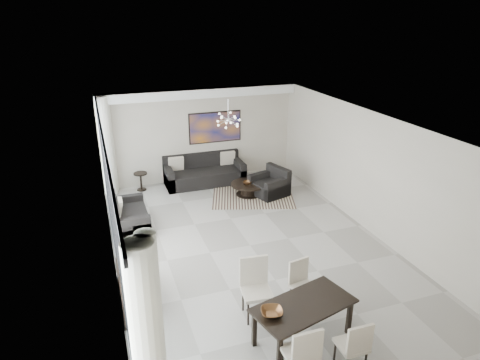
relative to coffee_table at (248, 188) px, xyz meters
name	(u,v)px	position (x,y,z in m)	size (l,w,h in m)	color
room_shell	(270,185)	(-0.51, -2.74, 1.25)	(6.00, 9.00, 2.90)	#A8A39B
window_wall	(115,205)	(-3.83, -2.74, 1.27)	(0.37, 8.95, 2.90)	silver
soffit	(200,93)	(-0.97, 1.56, 2.57)	(5.98, 0.40, 0.26)	white
painting	(215,127)	(-0.47, 1.73, 1.45)	(1.68, 0.04, 0.98)	#B06318
chandelier	(228,120)	(-0.67, -0.24, 2.15)	(0.66, 0.66, 0.71)	silver
rug	(253,196)	(0.09, -0.14, -0.20)	(2.32, 1.78, 0.01)	black
coffee_table	(248,188)	(0.00, 0.00, 0.00)	(1.02, 1.02, 0.36)	black
bowl_coffee	(247,183)	(-0.05, -0.03, 0.19)	(0.26, 0.26, 0.08)	brown
sofa_main	(204,174)	(-0.97, 1.33, 0.10)	(2.43, 0.99, 0.88)	black
loveseat	(128,217)	(-3.52, -0.87, 0.06)	(0.86, 1.54, 0.77)	black
armchair	(270,186)	(0.62, -0.16, 0.07)	(1.13, 1.16, 0.79)	black
side_table	(141,179)	(-2.91, 1.41, 0.17)	(0.40, 0.40, 0.55)	black
tv_console	(132,289)	(-3.73, -3.89, 0.05)	(0.45, 1.59, 0.50)	black
television	(138,260)	(-3.57, -3.81, 0.58)	(1.00, 0.13, 0.58)	gray
dining_table	(304,309)	(-1.23, -5.84, 0.40)	(1.80, 1.21, 0.69)	black
dining_chair_sw	(303,352)	(-1.65, -6.65, 0.38)	(0.47, 0.47, 1.01)	#B9B09A
dining_chair_se	(355,344)	(-0.83, -6.70, 0.32)	(0.42, 0.42, 0.90)	#B9B09A
dining_chair_nw	(255,283)	(-1.72, -4.96, 0.43)	(0.55, 0.55, 1.09)	#B9B09A
dining_chair_ne	(301,280)	(-0.85, -5.02, 0.31)	(0.48, 0.48, 0.90)	#B9B09A
bowl_dining	(272,312)	(-1.81, -5.89, 0.53)	(0.34, 0.34, 0.08)	brown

